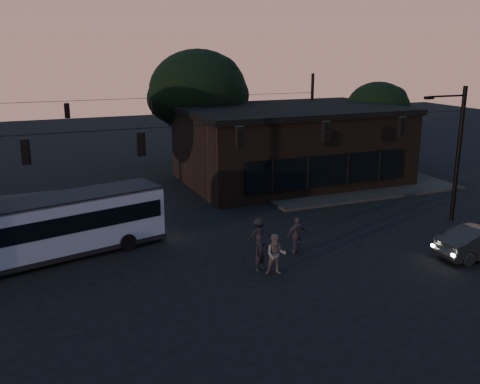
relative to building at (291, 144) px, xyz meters
name	(u,v)px	position (x,y,z in m)	size (l,w,h in m)	color
ground	(278,286)	(-9.00, -15.97, -2.71)	(120.00, 120.00, 0.00)	black
sidewalk_far_right	(339,181)	(3.00, -1.97, -2.63)	(14.00, 10.00, 0.15)	black
building	(291,144)	(0.00, 0.00, 0.00)	(15.40, 10.41, 5.40)	black
tree_behind	(198,92)	(-5.00, 6.03, 3.48)	(7.60, 7.60, 9.43)	black
tree_right	(378,109)	(9.00, 2.03, 1.93)	(5.20, 5.20, 6.86)	black
signal_rig_near	(240,161)	(-9.00, -11.97, 1.74)	(26.24, 0.30, 7.50)	black
signal_rig_far	(155,123)	(-9.00, 4.03, 1.50)	(26.24, 0.30, 7.50)	black
bus	(55,225)	(-17.08, -9.24, -1.09)	(10.48, 4.80, 2.87)	gray
pedestrian_a	(260,253)	(-8.97, -14.20, -1.90)	(0.59, 0.39, 1.62)	black
pedestrian_b	(276,254)	(-8.55, -14.87, -1.80)	(0.88, 0.69, 1.81)	#4E4A47
pedestrian_c	(297,235)	(-6.50, -13.02, -1.83)	(1.03, 0.43, 1.77)	#2E2831
pedestrian_d	(259,234)	(-8.04, -12.04, -1.89)	(1.05, 0.61, 1.63)	black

